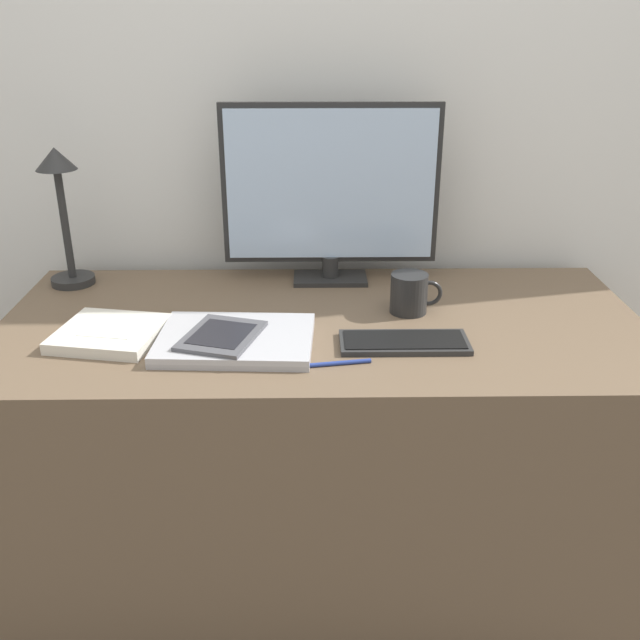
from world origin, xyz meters
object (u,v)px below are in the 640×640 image
(monitor, at_px, (331,191))
(coffee_mug, at_px, (410,293))
(pen, at_px, (338,363))
(keyboard, at_px, (404,342))
(ereader, at_px, (222,336))
(notebook, at_px, (110,333))
(laptop, at_px, (236,340))
(desk_lamp, at_px, (62,201))

(monitor, height_order, coffee_mug, monitor)
(pen, bearing_deg, keyboard, 31.67)
(ereader, height_order, pen, ereader)
(notebook, bearing_deg, ereader, -11.31)
(laptop, relative_size, ereader, 1.59)
(keyboard, bearing_deg, desk_lamp, 154.90)
(keyboard, relative_size, desk_lamp, 0.78)
(coffee_mug, relative_size, pen, 0.90)
(ereader, bearing_deg, notebook, 168.69)
(monitor, distance_m, coffee_mug, 0.35)
(monitor, bearing_deg, keyboard, -69.75)
(coffee_mug, height_order, pen, coffee_mug)
(laptop, distance_m, pen, 0.24)
(ereader, bearing_deg, keyboard, 1.08)
(notebook, xyz_separation_m, coffee_mug, (0.69, 0.14, 0.04))
(monitor, xyz_separation_m, laptop, (-0.22, -0.40, -0.23))
(ereader, bearing_deg, pen, -18.69)
(laptop, bearing_deg, coffee_mug, 23.96)
(monitor, height_order, keyboard, monitor)
(keyboard, distance_m, laptop, 0.37)
(ereader, distance_m, desk_lamp, 0.63)
(ereader, relative_size, desk_lamp, 0.61)
(coffee_mug, bearing_deg, ereader, -155.77)
(desk_lamp, bearing_deg, pen, -35.06)
(coffee_mug, distance_m, pen, 0.34)
(laptop, distance_m, desk_lamp, 0.64)
(monitor, bearing_deg, coffee_mug, -50.15)
(keyboard, height_order, desk_lamp, desk_lamp)
(ereader, relative_size, notebook, 0.87)
(pen, bearing_deg, ereader, 161.31)
(laptop, bearing_deg, ereader, -152.08)
(keyboard, relative_size, notebook, 1.12)
(ereader, height_order, desk_lamp, desk_lamp)
(keyboard, xyz_separation_m, notebook, (-0.65, 0.04, 0.01))
(laptop, height_order, ereader, ereader)
(desk_lamp, distance_m, coffee_mug, 0.91)
(monitor, height_order, ereader, monitor)
(laptop, height_order, desk_lamp, desk_lamp)
(monitor, xyz_separation_m, notebook, (-0.50, -0.36, -0.23))
(keyboard, relative_size, pen, 2.02)
(laptop, relative_size, desk_lamp, 0.96)
(keyboard, bearing_deg, notebook, 176.18)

